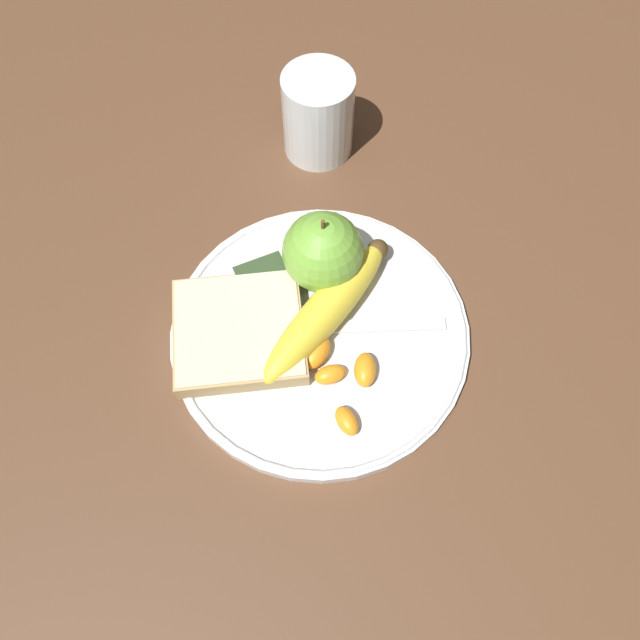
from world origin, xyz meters
name	(u,v)px	position (x,y,z in m)	size (l,w,h in m)	color
ground_plane	(320,336)	(0.00, 0.00, 0.00)	(3.00, 3.00, 0.00)	brown
plate	(320,332)	(0.00, 0.00, 0.01)	(0.27, 0.27, 0.01)	silver
juice_glass	(318,117)	(-0.09, -0.21, 0.04)	(0.07, 0.07, 0.09)	silver
apple	(323,252)	(-0.03, -0.05, 0.05)	(0.07, 0.07, 0.08)	#72B23D
banana	(328,308)	(-0.01, -0.01, 0.03)	(0.17, 0.12, 0.04)	yellow
bread_slice	(239,331)	(0.07, -0.02, 0.02)	(0.14, 0.14, 0.02)	tan
fork	(326,328)	(-0.01, 0.00, 0.01)	(0.18, 0.09, 0.00)	silver
jam_packet	(264,281)	(0.03, -0.06, 0.02)	(0.05, 0.04, 0.02)	white
orange_segment_0	(317,353)	(0.01, 0.02, 0.02)	(0.04, 0.04, 0.02)	orange
orange_segment_1	(290,366)	(0.04, 0.03, 0.02)	(0.03, 0.02, 0.02)	orange
orange_segment_2	(330,375)	(0.01, 0.05, 0.02)	(0.03, 0.02, 0.02)	orange
orange_segment_3	(365,370)	(-0.02, 0.06, 0.02)	(0.03, 0.04, 0.02)	orange
orange_segment_4	(347,421)	(0.02, 0.09, 0.02)	(0.02, 0.03, 0.02)	orange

